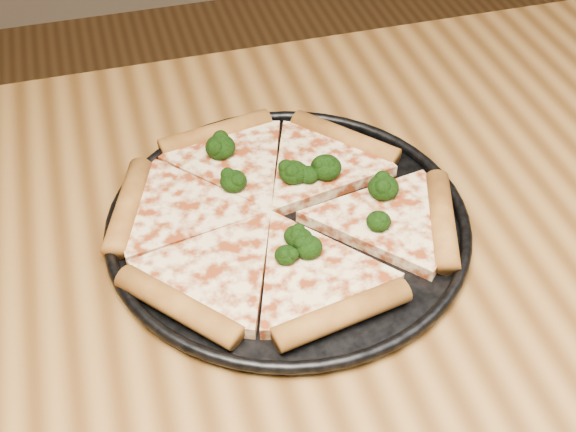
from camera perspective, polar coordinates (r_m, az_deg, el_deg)
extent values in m
cube|color=olive|center=(0.63, 0.36, -11.04)|extent=(1.20, 0.90, 0.04)
cube|color=brown|center=(1.32, 18.38, -1.29)|extent=(0.06, 0.06, 0.71)
cylinder|color=black|center=(0.70, 0.00, -0.77)|extent=(0.32, 0.32, 0.01)
torus|color=black|center=(0.69, 0.00, -0.36)|extent=(0.34, 0.34, 0.01)
cylinder|color=#B1712C|center=(0.78, 4.31, 5.89)|extent=(0.10, 0.11, 0.02)
cylinder|color=#B1712C|center=(0.79, -5.48, 6.25)|extent=(0.12, 0.04, 0.02)
cylinder|color=#B1712C|center=(0.71, -12.00, 0.73)|extent=(0.06, 0.12, 0.02)
cylinder|color=#B1712C|center=(0.62, -8.30, -6.76)|extent=(0.10, 0.11, 0.02)
cylinder|color=#B1712C|center=(0.61, 4.13, -7.42)|extent=(0.12, 0.04, 0.02)
cylinder|color=#B1712C|center=(0.70, 11.58, -0.29)|extent=(0.06, 0.12, 0.02)
ellipsoid|color=black|center=(0.64, -0.16, -2.98)|extent=(0.02, 0.02, 0.01)
ellipsoid|color=black|center=(0.67, 6.88, -0.40)|extent=(0.02, 0.02, 0.02)
ellipsoid|color=black|center=(0.66, 0.61, -1.52)|extent=(0.02, 0.02, 0.02)
ellipsoid|color=black|center=(0.72, 2.89, 3.69)|extent=(0.03, 0.03, 0.02)
ellipsoid|color=black|center=(0.65, 1.55, -2.37)|extent=(0.02, 0.02, 0.02)
ellipsoid|color=black|center=(0.71, 7.24, 2.16)|extent=(0.03, 0.03, 0.02)
ellipsoid|color=black|center=(0.75, -5.14, 5.22)|extent=(0.03, 0.03, 0.02)
ellipsoid|color=black|center=(0.72, 1.55, 3.13)|extent=(0.02, 0.02, 0.02)
ellipsoid|color=black|center=(0.71, -4.15, 2.66)|extent=(0.03, 0.03, 0.02)
ellipsoid|color=black|center=(0.72, 0.41, 3.32)|extent=(0.03, 0.03, 0.02)
ellipsoid|color=black|center=(0.65, 0.91, -1.75)|extent=(0.02, 0.02, 0.02)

